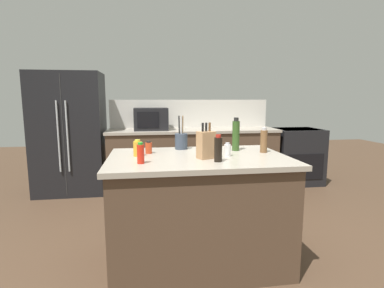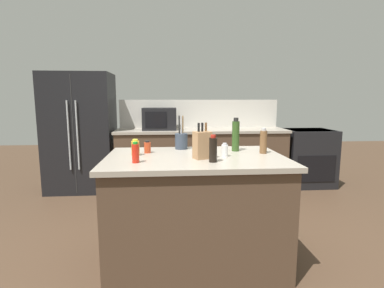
% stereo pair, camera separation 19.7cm
% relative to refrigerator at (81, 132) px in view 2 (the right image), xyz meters
% --- Properties ---
extents(ground_plane, '(14.00, 14.00, 0.00)m').
position_rel_refrigerator_xyz_m(ground_plane, '(1.58, -2.25, -0.90)').
color(ground_plane, '#473323').
extents(back_counter_run, '(2.67, 0.66, 0.94)m').
position_rel_refrigerator_xyz_m(back_counter_run, '(1.88, -0.05, -0.43)').
color(back_counter_run, '#4C3828').
rests_on(back_counter_run, ground_plane).
extents(wall_backsplash, '(2.63, 0.03, 0.46)m').
position_rel_refrigerator_xyz_m(wall_backsplash, '(1.88, 0.27, 0.27)').
color(wall_backsplash, beige).
rests_on(wall_backsplash, back_counter_run).
extents(kitchen_island, '(1.50, 0.99, 0.94)m').
position_rel_refrigerator_xyz_m(kitchen_island, '(1.58, -2.25, -0.43)').
color(kitchen_island, '#4C3828').
rests_on(kitchen_island, ground_plane).
extents(refrigerator, '(1.00, 0.75, 1.80)m').
position_rel_refrigerator_xyz_m(refrigerator, '(0.00, 0.00, 0.00)').
color(refrigerator, black).
rests_on(refrigerator, ground_plane).
extents(range_oven, '(0.76, 0.65, 0.92)m').
position_rel_refrigerator_xyz_m(range_oven, '(3.63, -0.05, -0.43)').
color(range_oven, black).
rests_on(range_oven, ground_plane).
extents(microwave, '(0.51, 0.39, 0.34)m').
position_rel_refrigerator_xyz_m(microwave, '(1.22, -0.05, 0.21)').
color(microwave, black).
rests_on(microwave, back_counter_run).
extents(knife_block, '(0.16, 0.14, 0.29)m').
position_rel_refrigerator_xyz_m(knife_block, '(1.62, -2.36, 0.15)').
color(knife_block, '#A87C54').
rests_on(knife_block, kitchen_island).
extents(utensil_crock, '(0.12, 0.12, 0.32)m').
position_rel_refrigerator_xyz_m(utensil_crock, '(1.47, -1.88, 0.12)').
color(utensil_crock, '#333D4C').
rests_on(utensil_crock, kitchen_island).
extents(spice_jar_paprika, '(0.06, 0.06, 0.11)m').
position_rel_refrigerator_xyz_m(spice_jar_paprika, '(1.16, -2.07, 0.09)').
color(spice_jar_paprika, '#B73D1E').
rests_on(spice_jar_paprika, kitchen_island).
extents(hot_sauce_bottle, '(0.05, 0.05, 0.16)m').
position_rel_refrigerator_xyz_m(hot_sauce_bottle, '(1.10, -2.47, 0.11)').
color(hot_sauce_bottle, red).
rests_on(hot_sauce_bottle, kitchen_island).
extents(soy_sauce_bottle, '(0.06, 0.06, 0.21)m').
position_rel_refrigerator_xyz_m(soy_sauce_bottle, '(1.69, -2.50, 0.14)').
color(soy_sauce_bottle, black).
rests_on(soy_sauce_bottle, kitchen_island).
extents(pepper_grinder, '(0.06, 0.06, 0.23)m').
position_rel_refrigerator_xyz_m(pepper_grinder, '(2.19, -2.17, 0.15)').
color(pepper_grinder, brown).
rests_on(pepper_grinder, kitchen_island).
extents(salt_shaker, '(0.06, 0.06, 0.11)m').
position_rel_refrigerator_xyz_m(salt_shaker, '(1.82, -2.29, 0.09)').
color(salt_shaker, silver).
rests_on(salt_shaker, kitchen_island).
extents(olive_oil_bottle, '(0.07, 0.07, 0.31)m').
position_rel_refrigerator_xyz_m(olive_oil_bottle, '(1.97, -2.03, 0.18)').
color(olive_oil_bottle, '#2D4C1E').
rests_on(olive_oil_bottle, kitchen_island).
extents(honey_jar, '(0.07, 0.07, 0.14)m').
position_rel_refrigerator_xyz_m(honey_jar, '(1.07, -2.18, 0.10)').
color(honey_jar, gold).
rests_on(honey_jar, kitchen_island).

